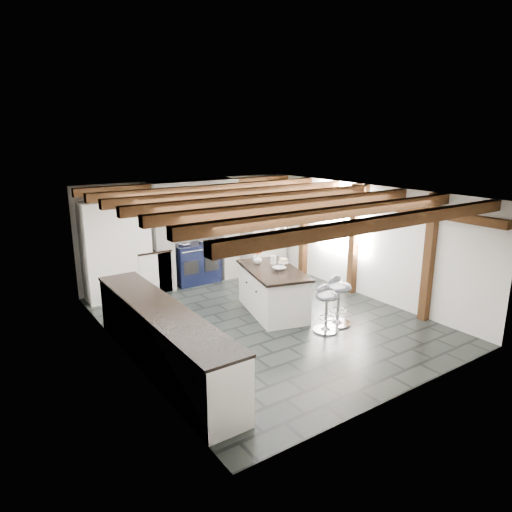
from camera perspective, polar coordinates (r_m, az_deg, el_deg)
ground at (r=8.35m, az=0.99°, el=-8.01°), size 6.00×6.00×0.00m
room_shell at (r=8.86m, az=-7.52°, el=0.52°), size 6.00×6.03×6.00m
range_cooker at (r=10.37m, az=-7.58°, el=-0.78°), size 1.00×0.63×0.99m
kitchen_island at (r=8.57m, az=2.07°, el=-4.29°), size 1.30×1.88×1.13m
bar_stool_near at (r=8.11m, az=10.21°, el=-4.79°), size 0.48×0.48×0.89m
bar_stool_far at (r=7.82m, az=8.77°, el=-5.83°), size 0.44×0.44×0.81m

